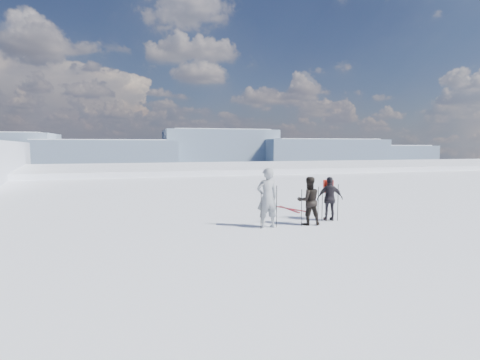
# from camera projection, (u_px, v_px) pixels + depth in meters

# --- Properties ---
(lake_basin) EXTENTS (820.00, 820.00, 71.62)m
(lake_basin) POSITION_uv_depth(u_px,v_px,m) (191.00, 231.00, 40.12)
(lake_basin) COLOR white
(lake_basin) RESTS_ON ground
(far_mountain_range) EXTENTS (770.00, 110.00, 53.00)m
(far_mountain_range) POSITION_uv_depth(u_px,v_px,m) (165.00, 153.00, 455.42)
(far_mountain_range) COLOR slate
(far_mountain_range) RESTS_ON ground
(skier_grey) EXTENTS (0.73, 0.51, 1.93)m
(skier_grey) POSITION_uv_depth(u_px,v_px,m) (267.00, 198.00, 12.00)
(skier_grey) COLOR gray
(skier_grey) RESTS_ON ground
(skier_dark) EXTENTS (0.85, 0.70, 1.61)m
(skier_dark) POSITION_uv_depth(u_px,v_px,m) (309.00, 201.00, 12.43)
(skier_dark) COLOR black
(skier_dark) RESTS_ON ground
(skier_pack) EXTENTS (0.97, 0.58, 1.55)m
(skier_pack) POSITION_uv_depth(u_px,v_px,m) (330.00, 199.00, 13.13)
(skier_pack) COLOR black
(skier_pack) RESTS_ON ground
(backpack) EXTENTS (0.36, 0.26, 0.45)m
(backpack) POSITION_uv_depth(u_px,v_px,m) (329.00, 170.00, 13.29)
(backpack) COLOR red
(backpack) RESTS_ON skier_pack
(ski_poles) EXTENTS (3.04, 0.57, 1.36)m
(ski_poles) POSITION_uv_depth(u_px,v_px,m) (304.00, 206.00, 12.44)
(ski_poles) COLOR black
(ski_poles) RESTS_ON ground
(skis_loose) EXTENTS (0.78, 1.70, 0.03)m
(skis_loose) POSITION_uv_depth(u_px,v_px,m) (291.00, 209.00, 15.45)
(skis_loose) COLOR black
(skis_loose) RESTS_ON ground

